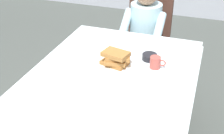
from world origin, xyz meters
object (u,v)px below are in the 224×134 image
Objects in this scene: syrup_pitcher at (87,46)px; knife_right_of_plate at (141,73)px; bowl_butter at (150,57)px; fork_left_of_plate at (90,64)px; dining_table_main at (110,87)px; diner_person at (144,29)px; spoon_near_edge at (94,92)px; chair_diner at (147,36)px; plate_breakfast at (116,66)px; breakfast_stack at (116,58)px; cup_coffee at (156,62)px.

syrup_pitcher is 0.40× the size of knife_right_of_plate.
bowl_butter is 0.44m from fork_left_of_plate.
dining_table_main is 19.05× the size of syrup_pitcher.
diner_person is 1.23m from spoon_near_edge.
chair_diner is at bearing 71.95° from spoon_near_edge.
diner_person is 5.60× the size of knife_right_of_plate.
chair_diner is at bearing 90.52° from plate_breakfast.
bowl_butter is (0.20, 0.31, 0.11)m from dining_table_main.
plate_breakfast is 0.19m from knife_right_of_plate.
knife_right_of_plate is at bearing -22.58° from syrup_pitcher.
breakfast_stack is 1.97× the size of cup_coffee.
diner_person is 9.91× the size of cup_coffee.
bowl_butter is at bearing 49.08° from spoon_near_edge.
cup_coffee is at bearing 105.82° from chair_diner.
dining_table_main is at bearing 64.34° from spoon_near_edge.
diner_person reaches higher than fork_left_of_plate.
chair_diner reaches higher than cup_coffee.
bowl_butter is 0.61× the size of fork_left_of_plate.
fork_left_of_plate is at bearing -173.99° from plate_breakfast.
fork_left_of_plate is (-0.45, -0.11, -0.04)m from cup_coffee.
chair_diner is 1.40m from spoon_near_edge.
plate_breakfast is (0.01, -1.05, 0.22)m from chair_diner.
dining_table_main is 1.01m from diner_person.
chair_diner is 1.07m from plate_breakfast.
cup_coffee is (0.26, 0.21, 0.13)m from dining_table_main.
plate_breakfast reaches higher than knife_right_of_plate.
chair_diner is 0.91m from bowl_butter.
diner_person is at bearing -6.44° from fork_left_of_plate.
spoon_near_edge is (-0.22, -0.31, 0.00)m from knife_right_of_plate.
spoon_near_edge is at bearing -95.64° from plate_breakfast.
diner_person is at bearing 90.50° from breakfast_stack.
cup_coffee is 0.14m from knife_right_of_plate.
syrup_pitcher is (-0.30, 0.18, -0.03)m from breakfast_stack.
chair_diner is 4.18× the size of breakfast_stack.
bowl_butter is at bearing 103.59° from chair_diner.
knife_right_of_plate and spoon_near_edge have the same top height.
cup_coffee is at bearing 108.68° from diner_person.
plate_breakfast is at bearing -161.84° from cup_coffee.
spoon_near_edge is at bearing -98.57° from dining_table_main.
dining_table_main is at bearing 90.42° from chair_diner.
syrup_pitcher is at bearing 170.23° from cup_coffee.
bowl_butter is (0.21, -0.86, 0.23)m from chair_diner.
knife_right_of_plate is (0.20, -0.91, 0.07)m from diner_person.
spoon_near_edge is (-0.02, -1.38, 0.21)m from chair_diner.
fork_left_of_plate is at bearing -151.69° from bowl_butter.
breakfast_stack is 0.20m from fork_left_of_plate.
spoon_near_edge is (0.26, -0.52, -0.04)m from syrup_pitcher.
syrup_pitcher is 0.44× the size of fork_left_of_plate.
chair_diner is at bearing 71.57° from syrup_pitcher.
breakfast_stack reaches higher than knife_right_of_plate.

